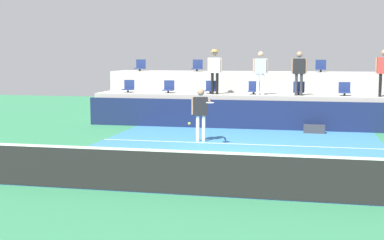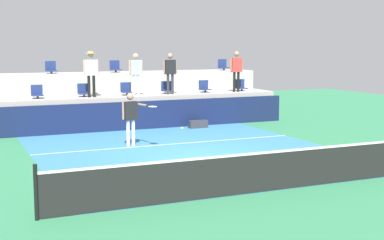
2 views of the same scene
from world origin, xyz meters
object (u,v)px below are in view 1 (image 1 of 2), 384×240
at_px(stadium_chair_lower_far_left, 129,87).
at_px(spectator_with_hat, 215,66).
at_px(stadium_chair_lower_mid_left, 211,88).
at_px(spectator_leaning_on_rail, 261,69).
at_px(stadium_chair_upper_right, 321,67).
at_px(tennis_ball, 189,124).
at_px(stadium_chair_lower_center, 254,89).
at_px(stadium_chair_upper_center, 260,67).
at_px(spectator_in_white, 299,69).
at_px(stadium_chair_upper_far_left, 140,66).
at_px(spectator_in_grey, 384,68).
at_px(stadium_chair_lower_left, 169,88).
at_px(stadium_chair_lower_mid_right, 299,89).
at_px(equipment_bag, 314,129).
at_px(stadium_chair_upper_left, 197,66).
at_px(tennis_player, 201,109).

xyz_separation_m(stadium_chair_lower_far_left, spectator_with_hat, (3.77, -0.38, 0.90)).
xyz_separation_m(stadium_chair_lower_mid_left, spectator_leaning_on_rail, (2.05, -0.38, 0.82)).
xyz_separation_m(stadium_chair_upper_right, tennis_ball, (-3.51, -9.77, -1.29)).
bearing_deg(stadium_chair_lower_center, stadium_chair_upper_center, 88.22).
xyz_separation_m(stadium_chair_lower_mid_left, spectator_in_white, (3.54, -0.38, 0.81)).
bearing_deg(stadium_chair_upper_far_left, spectator_in_grey, -12.05).
relative_size(stadium_chair_lower_left, stadium_chair_lower_center, 1.00).
height_order(stadium_chair_lower_mid_right, spectator_leaning_on_rail, spectator_leaning_on_rail).
xyz_separation_m(stadium_chair_lower_far_left, stadium_chair_lower_center, (5.30, 0.00, 0.00)).
xyz_separation_m(stadium_chair_lower_mid_left, stadium_chair_upper_right, (4.40, 1.80, 0.85)).
bearing_deg(stadium_chair_lower_far_left, stadium_chair_upper_right, 12.78).
distance_m(stadium_chair_lower_mid_right, spectator_leaning_on_rail, 1.74).
distance_m(stadium_chair_lower_mid_right, spectator_with_hat, 3.45).
relative_size(stadium_chair_lower_mid_left, spectator_with_hat, 0.29).
xyz_separation_m(spectator_in_white, equipment_bag, (0.61, -1.45, -2.13)).
bearing_deg(spectator_with_hat, stadium_chair_lower_center, 14.07).
bearing_deg(spectator_in_grey, stadium_chair_lower_left, 177.39).
distance_m(stadium_chair_lower_far_left, stadium_chair_upper_left, 3.27).
bearing_deg(spectator_in_white, stadium_chair_upper_right, 68.51).
bearing_deg(stadium_chair_upper_left, spectator_with_hat, -61.81).
bearing_deg(stadium_chair_upper_right, spectator_with_hat, -152.33).
relative_size(tennis_player, spectator_in_grey, 0.98).
bearing_deg(stadium_chair_upper_right, stadium_chair_upper_center, 180.00).
bearing_deg(stadium_chair_upper_left, spectator_leaning_on_rail, -36.15).
height_order(stadium_chair_lower_mid_left, spectator_leaning_on_rail, spectator_leaning_on_rail).
xyz_separation_m(stadium_chair_lower_mid_right, spectator_with_hat, (-3.30, -0.38, 0.90)).
distance_m(stadium_chair_lower_mid_left, stadium_chair_upper_right, 4.83).
relative_size(stadium_chair_lower_mid_right, stadium_chair_upper_center, 1.00).
bearing_deg(stadium_chair_lower_center, tennis_ball, -96.28).
relative_size(stadium_chair_upper_far_left, stadium_chair_upper_center, 1.00).
xyz_separation_m(stadium_chair_upper_far_left, tennis_ball, (4.48, -9.77, -1.29)).
bearing_deg(stadium_chair_lower_mid_right, stadium_chair_lower_left, 180.00).
bearing_deg(stadium_chair_upper_far_left, stadium_chair_upper_center, 0.00).
bearing_deg(spectator_in_grey, tennis_ball, -127.19).
bearing_deg(stadium_chair_upper_right, equipment_bag, -93.91).
bearing_deg(stadium_chair_upper_right, spectator_in_white, -111.49).
distance_m(stadium_chair_lower_center, stadium_chair_upper_left, 3.36).
xyz_separation_m(stadium_chair_upper_center, stadium_chair_upper_right, (2.58, 0.00, 0.00)).
xyz_separation_m(stadium_chair_upper_right, spectator_leaning_on_rail, (-2.35, -2.18, -0.03)).
relative_size(stadium_chair_lower_far_left, spectator_in_white, 0.31).
bearing_deg(stadium_chair_upper_left, equipment_bag, -35.57).
xyz_separation_m(stadium_chair_upper_far_left, stadium_chair_upper_right, (7.99, 0.00, 0.00)).
height_order(stadium_chair_lower_center, spectator_with_hat, spectator_with_hat).
relative_size(stadium_chair_lower_mid_right, equipment_bag, 0.68).
relative_size(spectator_with_hat, equipment_bag, 2.36).
distance_m(stadium_chair_lower_mid_right, spectator_in_white, 0.90).
height_order(stadium_chair_lower_far_left, stadium_chair_upper_center, stadium_chair_upper_center).
bearing_deg(spectator_leaning_on_rail, stadium_chair_upper_left, 143.85).
distance_m(stadium_chair_lower_center, stadium_chair_upper_right, 3.30).
bearing_deg(spectator_with_hat, stadium_chair_lower_left, 169.21).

